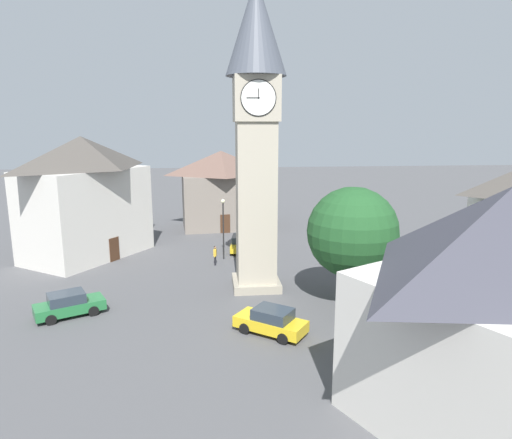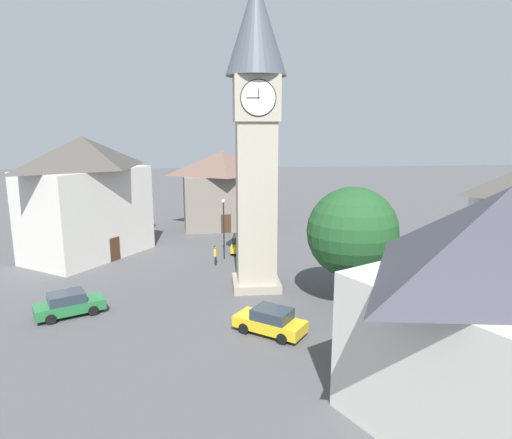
% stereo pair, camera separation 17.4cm
% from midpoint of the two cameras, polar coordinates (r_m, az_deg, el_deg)
% --- Properties ---
extents(ground_plane, '(200.00, 200.00, 0.00)m').
position_cam_midpoint_polar(ground_plane, '(33.45, -0.15, -8.60)').
color(ground_plane, '#4C4C4F').
extents(clock_tower, '(4.12, 4.12, 21.47)m').
position_cam_midpoint_polar(clock_tower, '(31.38, -0.16, 13.45)').
color(clock_tower, gray).
rests_on(clock_tower, ground).
extents(car_blue_kerb, '(4.32, 3.81, 1.53)m').
position_cam_midpoint_polar(car_blue_kerb, '(26.13, 1.74, -12.83)').
color(car_blue_kerb, gold).
rests_on(car_blue_kerb, ground).
extents(car_silver_kerb, '(3.34, 4.45, 1.53)m').
position_cam_midpoint_polar(car_silver_kerb, '(33.74, 18.82, -7.70)').
color(car_silver_kerb, '#236B38').
rests_on(car_silver_kerb, ground).
extents(car_red_corner, '(4.45, 3.35, 1.53)m').
position_cam_midpoint_polar(car_red_corner, '(30.71, -22.93, -9.95)').
color(car_red_corner, '#236B38').
rests_on(car_red_corner, ground).
extents(car_white_side, '(4.24, 3.96, 1.53)m').
position_cam_midpoint_polar(car_white_side, '(43.62, 11.03, -2.91)').
color(car_white_side, '#2D5BB7').
rests_on(car_white_side, ground).
extents(car_black_far, '(2.89, 4.45, 1.53)m').
position_cam_midpoint_polar(car_black_far, '(38.48, 13.73, -5.00)').
color(car_black_far, white).
rests_on(car_black_far, ground).
extents(car_green_alley, '(2.25, 4.32, 1.53)m').
position_cam_midpoint_polar(car_green_alley, '(42.63, -2.08, -3.04)').
color(car_green_alley, gold).
rests_on(car_green_alley, ground).
extents(pedestrian, '(0.29, 0.55, 1.69)m').
position_cam_midpoint_polar(pedestrian, '(38.37, -5.38, -4.37)').
color(pedestrian, black).
rests_on(pedestrian, ground).
extents(tree, '(5.94, 5.94, 7.88)m').
position_cam_midpoint_polar(tree, '(29.68, 12.06, -1.61)').
color(tree, brown).
rests_on(tree, ground).
extents(building_shop_left, '(13.60, 12.43, 9.47)m').
position_cam_midpoint_polar(building_shop_left, '(20.46, 28.65, -9.11)').
color(building_shop_left, beige).
rests_on(building_shop_left, ground).
extents(building_corner_back, '(9.89, 7.27, 8.96)m').
position_cam_midpoint_polar(building_corner_back, '(52.23, -4.54, 3.94)').
color(building_corner_back, slate).
rests_on(building_corner_back, ground).
extents(building_hall_far, '(11.62, 12.82, 10.85)m').
position_cam_midpoint_polar(building_hall_far, '(42.80, -21.12, 2.76)').
color(building_hall_far, beige).
rests_on(building_hall_far, ground).
extents(lamp_post, '(0.36, 0.36, 5.44)m').
position_cam_midpoint_polar(lamp_post, '(39.42, -4.33, -0.04)').
color(lamp_post, black).
rests_on(lamp_post, ground).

